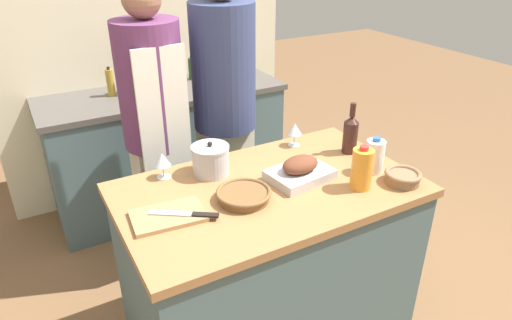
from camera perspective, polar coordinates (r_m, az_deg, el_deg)
name	(u,v)px	position (r m, az deg, el deg)	size (l,w,h in m)	color
kitchen_island	(268,263)	(2.33, 1.49, -12.73)	(1.36, 0.81, 0.89)	#4C666B
back_counter	(168,149)	(3.47, -10.90, 1.37)	(1.71, 0.60, 0.91)	#4C666B
back_wall	(142,29)	(3.54, -14.03, 15.60)	(2.21, 0.10, 2.55)	beige
roasting_pan	(300,171)	(2.12, 5.52, -1.33)	(0.31, 0.24, 0.11)	#BCBCC1
wicker_basket	(244,195)	(1.96, -1.55, -4.36)	(0.24, 0.24, 0.05)	brown
cutting_board	(168,216)	(1.89, -10.94, -6.86)	(0.31, 0.21, 0.02)	#AD7F51
stock_pot	(211,160)	(2.16, -5.69, 0.03)	(0.18, 0.18, 0.17)	#B7B7BC
mixing_bowl	(403,177)	(2.19, 17.87, -2.02)	(0.17, 0.17, 0.06)	#846647
juice_jug	(362,169)	(2.07, 13.09, -1.06)	(0.09, 0.09, 0.21)	orange
milk_jug	(375,156)	(2.23, 14.61, 0.48)	(0.09, 0.09, 0.18)	white
wine_bottle_green	(350,133)	(2.39, 11.73, 3.28)	(0.08, 0.08, 0.27)	#381E19
wine_glass_left	(162,160)	(2.15, -11.64, -0.04)	(0.08, 0.08, 0.13)	silver
wine_glass_right	(295,130)	(2.43, 4.85, 3.81)	(0.08, 0.08, 0.13)	silver
knife_chef	(186,214)	(1.87, -8.71, -6.68)	(0.25, 0.18, 0.01)	#B7B7BC
stand_mixer	(151,71)	(3.26, -12.98, 10.74)	(0.18, 0.14, 0.35)	#B22323
condiment_bottle_tall	(192,69)	(3.51, -7.99, 11.23)	(0.06, 0.06, 0.18)	#234C28
condiment_bottle_short	(110,83)	(3.27, -17.75, 9.21)	(0.05, 0.05, 0.20)	#B28E2D
person_cook_aproned	(155,124)	(2.62, -12.49, 4.45)	(0.35, 0.36, 1.72)	beige
person_cook_guest	(225,106)	(2.72, -3.94, 6.77)	(0.37, 0.37, 1.79)	beige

